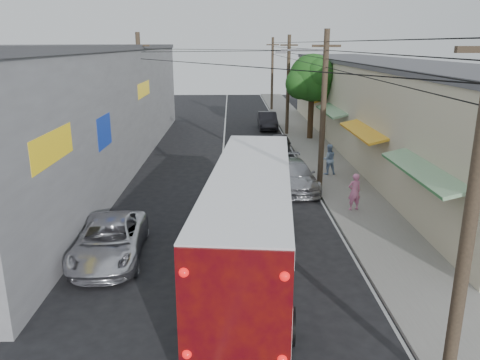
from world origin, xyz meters
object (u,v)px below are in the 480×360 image
at_px(jeepney, 110,240).
at_px(parked_suv, 293,175).
at_px(pedestrian_near, 354,192).
at_px(coach_bus, 251,218).
at_px(pedestrian_far, 329,159).
at_px(parked_car_mid, 280,144).
at_px(parked_car_far, 267,121).

height_order(jeepney, parked_suv, parked_suv).
bearing_deg(pedestrian_near, jeepney, 10.01).
xyz_separation_m(coach_bus, pedestrian_far, (4.90, 11.23, -0.77)).
relative_size(jeepney, pedestrian_near, 2.93).
distance_m(parked_car_mid, pedestrian_near, 11.97).
bearing_deg(parked_car_far, parked_car_mid, -89.53).
distance_m(parked_suv, pedestrian_near, 4.30).
bearing_deg(coach_bus, pedestrian_near, 53.05).
distance_m(coach_bus, jeepney, 5.09).
distance_m(coach_bus, parked_car_far, 26.89).
xyz_separation_m(coach_bus, pedestrian_near, (4.84, 5.25, -0.80)).
bearing_deg(parked_car_far, pedestrian_far, -81.67).
xyz_separation_m(jeepney, pedestrian_far, (9.82, 10.51, 0.31)).
distance_m(jeepney, pedestrian_far, 14.39).
relative_size(jeepney, parked_car_far, 1.10).
bearing_deg(parked_suv, coach_bus, -111.66).
xyz_separation_m(parked_car_mid, parked_car_far, (-0.10, 9.73, 0.09)).
bearing_deg(coach_bus, parked_car_far, 90.21).
height_order(coach_bus, jeepney, coach_bus).
distance_m(parked_car_mid, parked_car_far, 9.73).
xyz_separation_m(parked_suv, parked_car_far, (0.00, 17.84, 0.02)).
bearing_deg(parked_car_mid, pedestrian_far, -62.97).
relative_size(coach_bus, pedestrian_near, 7.14).
relative_size(parked_suv, parked_car_far, 1.11).
bearing_deg(parked_suv, pedestrian_far, 39.82).
bearing_deg(pedestrian_far, coach_bus, 61.82).
height_order(parked_suv, parked_car_far, parked_car_far).
distance_m(jeepney, parked_car_mid, 17.99).
bearing_deg(parked_suv, parked_car_far, 84.57).
relative_size(parked_suv, pedestrian_far, 2.86).
distance_m(jeepney, parked_car_far, 27.09).
bearing_deg(pedestrian_far, parked_car_far, -86.18).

